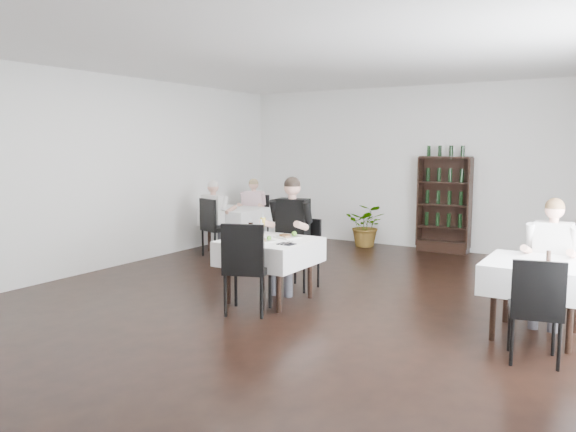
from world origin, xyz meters
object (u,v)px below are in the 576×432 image
at_px(main_table, 270,251).
at_px(diner_main, 290,225).
at_px(wine_shelf, 444,205).
at_px(potted_tree, 367,225).

xyz_separation_m(main_table, diner_main, (-0.04, 0.55, 0.25)).
height_order(wine_shelf, diner_main, wine_shelf).
xyz_separation_m(wine_shelf, potted_tree, (-1.39, -0.22, -0.44)).
distance_m(wine_shelf, potted_tree, 1.47).
bearing_deg(main_table, potted_tree, 96.83).
height_order(wine_shelf, main_table, wine_shelf).
relative_size(wine_shelf, diner_main, 1.16).
bearing_deg(diner_main, potted_tree, 97.18).
bearing_deg(main_table, diner_main, 94.59).
height_order(main_table, diner_main, diner_main).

